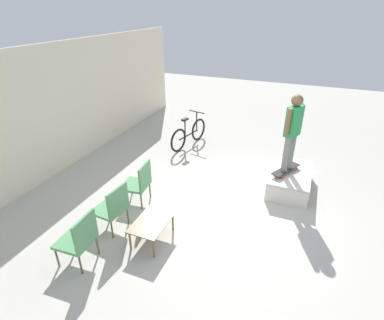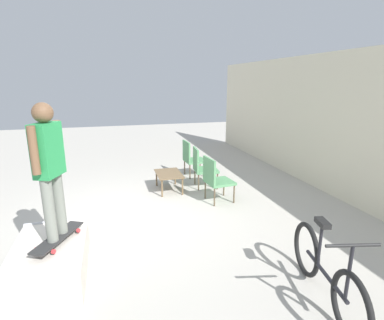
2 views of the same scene
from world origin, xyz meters
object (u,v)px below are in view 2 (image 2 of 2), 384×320
skate_ramp_box (50,262)px  patio_chair_left (192,157)px  skateboard_on_ramp (58,237)px  person_skater (49,162)px  patio_chair_right (215,178)px  coffee_table (169,175)px  patio_chair_center (202,166)px  bicycle (325,272)px

skate_ramp_box → patio_chair_left: 4.55m
skateboard_on_ramp → person_skater: bearing=0.0°
skateboard_on_ramp → patio_chair_right: 3.20m
patio_chair_left → skateboard_on_ramp: bearing=138.6°
coffee_table → patio_chair_left: patio_chair_left is taller
patio_chair_left → patio_chair_right: size_ratio=1.00×
skateboard_on_ramp → person_skater: size_ratio=0.51×
coffee_table → patio_chair_center: bearing=90.7°
patio_chair_center → patio_chair_left: bearing=5.4°
coffee_table → bicycle: bearing=13.6°
patio_chair_center → bicycle: (3.96, 0.17, -0.14)m
coffee_table → patio_chair_center: (-0.01, 0.78, 0.15)m
patio_chair_left → bicycle: 4.84m
skateboard_on_ramp → person_skater: (0.00, 0.00, 0.99)m
patio_chair_left → patio_chair_right: 1.78m
person_skater → patio_chair_center: 3.89m
person_skater → patio_chair_center: (-2.60, 2.72, -0.98)m
patio_chair_right → person_skater: bearing=115.6°
skateboard_on_ramp → person_skater: person_skater is taller
person_skater → skateboard_on_ramp: bearing=0.0°
patio_chair_center → patio_chair_right: size_ratio=1.00×
coffee_table → patio_chair_center: patio_chair_center is taller
skate_ramp_box → coffee_table: bearing=142.2°
patio_chair_right → bicycle: bearing=177.0°
bicycle → coffee_table: bearing=-153.4°
patio_chair_center → bicycle: bicycle is taller
skate_ramp_box → patio_chair_center: 3.91m
coffee_table → patio_chair_center: size_ratio=0.89×
person_skater → patio_chair_right: size_ratio=1.79×
person_skater → bicycle: person_skater is taller
skateboard_on_ramp → coffee_table: bearing=170.2°
coffee_table → bicycle: size_ratio=0.50×
person_skater → coffee_table: person_skater is taller
skate_ramp_box → skateboard_on_ramp: (-0.07, 0.12, 0.29)m
bicycle → patio_chair_center: bearing=-164.5°
patio_chair_right → coffee_table: bearing=34.7°
skate_ramp_box → patio_chair_right: size_ratio=1.59×
person_skater → patio_chair_center: person_skater is taller
skate_ramp_box → patio_chair_left: patio_chair_left is taller
skateboard_on_ramp → patio_chair_left: size_ratio=0.91×
skateboard_on_ramp → patio_chair_right: (-1.69, 2.72, 0.01)m
person_skater → patio_chair_center: size_ratio=1.79×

